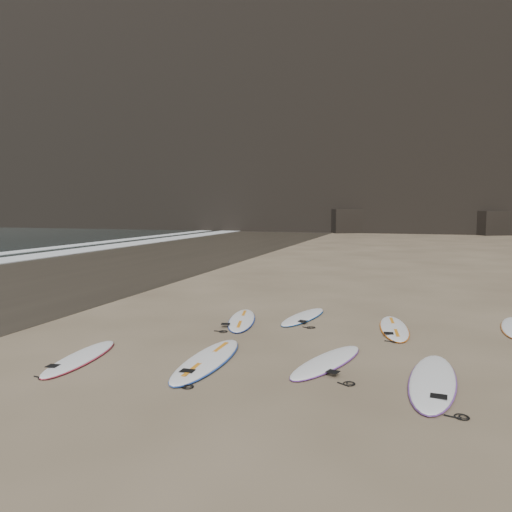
{
  "coord_description": "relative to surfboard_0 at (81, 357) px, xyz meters",
  "views": [
    {
      "loc": [
        1.19,
        -8.48,
        2.71
      ],
      "look_at": [
        -2.54,
        3.22,
        1.5
      ],
      "focal_mm": 35.0,
      "sensor_mm": 36.0,
      "label": 1
    }
  ],
  "objects": [
    {
      "name": "wet_sand",
      "position": [
        -8.58,
        11.18,
        -0.04
      ],
      "size": [
        12.0,
        200.0,
        0.01
      ],
      "primitive_type": "cube",
      "color": "#383026",
      "rests_on": "ground"
    },
    {
      "name": "surfboard_3",
      "position": [
        5.94,
        0.63,
        0.01
      ],
      "size": [
        0.86,
        2.82,
        0.1
      ],
      "primitive_type": "ellipsoid",
      "rotation": [
        0.0,
        0.0,
        -0.07
      ],
      "color": "white",
      "rests_on": "ground"
    },
    {
      "name": "surfboard_1",
      "position": [
        2.21,
        0.55,
        0.01
      ],
      "size": [
        0.72,
        2.74,
        0.1
      ],
      "primitive_type": "ellipsoid",
      "rotation": [
        0.0,
        0.0,
        0.02
      ],
      "color": "white",
      "rests_on": "ground"
    },
    {
      "name": "ground",
      "position": [
        4.42,
        1.18,
        -0.04
      ],
      "size": [
        240.0,
        240.0,
        0.0
      ],
      "primitive_type": "plane",
      "color": "#897559",
      "rests_on": "ground"
    },
    {
      "name": "surfboard_2",
      "position": [
        4.23,
        1.11,
        0.0
      ],
      "size": [
        1.24,
        2.4,
        0.08
      ],
      "primitive_type": "ellipsoid",
      "rotation": [
        0.0,
        0.0,
        -0.3
      ],
      "color": "white",
      "rests_on": "ground"
    },
    {
      "name": "surfboard_6",
      "position": [
        3.08,
        4.47,
        -0.0
      ],
      "size": [
        0.96,
        2.33,
        0.08
      ],
      "primitive_type": "ellipsoid",
      "rotation": [
        0.0,
        0.0,
        -0.19
      ],
      "color": "white",
      "rests_on": "ground"
    },
    {
      "name": "surfboard_7",
      "position": [
        5.24,
        3.95,
        0.0
      ],
      "size": [
        0.87,
        2.43,
        0.09
      ],
      "primitive_type": "ellipsoid",
      "rotation": [
        0.0,
        0.0,
        0.13
      ],
      "color": "white",
      "rests_on": "ground"
    },
    {
      "name": "surfboard_0",
      "position": [
        0.0,
        0.0,
        0.0
      ],
      "size": [
        0.8,
        2.31,
        0.08
      ],
      "primitive_type": "ellipsoid",
      "rotation": [
        0.0,
        0.0,
        0.12
      ],
      "color": "white",
      "rests_on": "ground"
    },
    {
      "name": "surfboard_5",
      "position": [
        1.76,
        3.67,
        0.0
      ],
      "size": [
        1.13,
        2.47,
        0.09
      ],
      "primitive_type": "ellipsoid",
      "rotation": [
        0.0,
        0.0,
        0.24
      ],
      "color": "white",
      "rests_on": "ground"
    }
  ]
}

